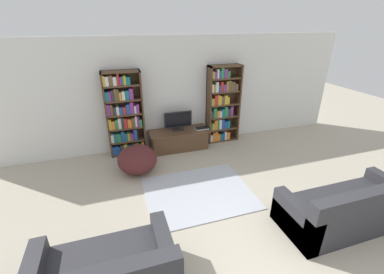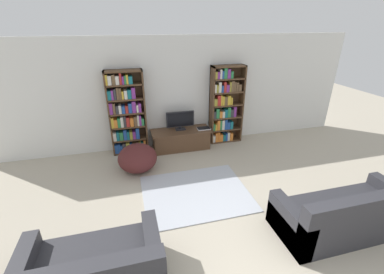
% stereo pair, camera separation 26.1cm
% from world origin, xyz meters
% --- Properties ---
extents(wall_back, '(8.80, 0.06, 2.60)m').
position_xyz_m(wall_back, '(0.00, 4.23, 1.30)').
color(wall_back, silver).
rests_on(wall_back, ground_plane).
extents(bookshelf_left, '(0.81, 0.30, 1.93)m').
position_xyz_m(bookshelf_left, '(-1.27, 4.04, 0.93)').
color(bookshelf_left, '#513823').
rests_on(bookshelf_left, ground_plane).
extents(bookshelf_right, '(0.81, 0.30, 1.93)m').
position_xyz_m(bookshelf_right, '(1.11, 4.05, 0.95)').
color(bookshelf_right, '#513823').
rests_on(bookshelf_right, ground_plane).
extents(tv_stand, '(1.42, 0.56, 0.47)m').
position_xyz_m(tv_stand, '(-0.04, 3.89, 0.24)').
color(tv_stand, brown).
rests_on(tv_stand, ground_plane).
extents(television, '(0.67, 0.16, 0.46)m').
position_xyz_m(television, '(-0.04, 3.94, 0.71)').
color(television, black).
rests_on(television, tv_stand).
extents(laptop, '(0.32, 0.21, 0.03)m').
position_xyz_m(laptop, '(0.51, 3.84, 0.48)').
color(laptop, silver).
rests_on(laptop, tv_stand).
extents(area_rug, '(1.89, 1.54, 0.02)m').
position_xyz_m(area_rug, '(-0.19, 2.03, 0.01)').
color(area_rug, '#B2B7C1').
rests_on(area_rug, ground_plane).
extents(couch_right_sofa, '(2.02, 0.87, 0.83)m').
position_xyz_m(couch_right_sofa, '(1.71, 0.61, 0.27)').
color(couch_right_sofa, '#2D2D33').
rests_on(couch_right_sofa, ground_plane).
extents(beanbag_ottoman, '(0.79, 0.79, 0.57)m').
position_xyz_m(beanbag_ottoman, '(-1.14, 3.11, 0.29)').
color(beanbag_ottoman, '#4C1E1E').
rests_on(beanbag_ottoman, ground_plane).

